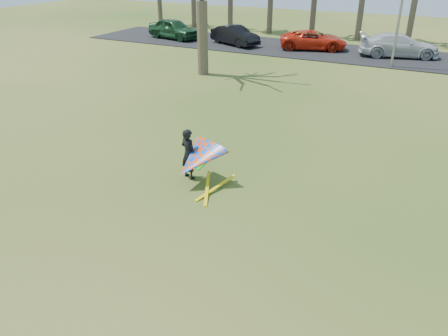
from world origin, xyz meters
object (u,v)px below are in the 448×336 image
at_px(car_3, 399,45).
at_px(kite_flyer, 196,159).
at_px(car_1, 235,35).
at_px(car_2, 313,40).
at_px(car_0, 174,29).

xyz_separation_m(car_3, kite_flyer, (-3.25, -22.70, 0.00)).
distance_m(car_1, car_2, 6.18).
distance_m(car_2, car_3, 6.09).
bearing_deg(car_1, kite_flyer, -134.27).
bearing_deg(car_2, car_1, 82.30).
distance_m(car_2, kite_flyer, 22.68).
height_order(car_0, car_1, car_0).
bearing_deg(car_1, car_2, -57.61).
bearing_deg(car_2, car_3, -105.04).
xyz_separation_m(car_0, car_1, (5.83, -0.14, -0.08)).
bearing_deg(car_1, car_0, 111.77).
relative_size(car_1, car_3, 0.82).
relative_size(car_1, car_2, 0.89).
height_order(car_1, car_3, car_3).
xyz_separation_m(car_2, car_3, (6.08, 0.20, 0.09)).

